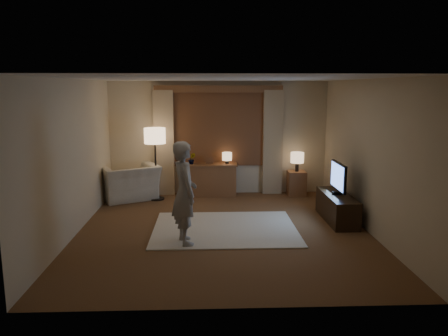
{
  "coord_description": "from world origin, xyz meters",
  "views": [
    {
      "loc": [
        -0.27,
        -7.3,
        2.46
      ],
      "look_at": [
        0.04,
        0.6,
        0.99
      ],
      "focal_mm": 35.0,
      "sensor_mm": 36.0,
      "label": 1
    }
  ],
  "objects_px": {
    "armchair": "(129,182)",
    "person": "(185,193)",
    "side_table": "(296,183)",
    "tv_stand": "(337,207)",
    "sideboard": "(210,181)"
  },
  "relations": [
    {
      "from": "person",
      "to": "tv_stand",
      "type": "bearing_deg",
      "value": -85.25
    },
    {
      "from": "sideboard",
      "to": "tv_stand",
      "type": "relative_size",
      "value": 0.86
    },
    {
      "from": "armchair",
      "to": "side_table",
      "type": "height_order",
      "value": "armchair"
    },
    {
      "from": "tv_stand",
      "to": "sideboard",
      "type": "bearing_deg",
      "value": 139.56
    },
    {
      "from": "armchair",
      "to": "sideboard",
      "type": "bearing_deg",
      "value": 161.54
    },
    {
      "from": "sideboard",
      "to": "side_table",
      "type": "height_order",
      "value": "sideboard"
    },
    {
      "from": "sideboard",
      "to": "tv_stand",
      "type": "xyz_separation_m",
      "value": [
        2.37,
        -2.02,
        -0.1
      ]
    },
    {
      "from": "side_table",
      "to": "tv_stand",
      "type": "height_order",
      "value": "side_table"
    },
    {
      "from": "armchair",
      "to": "person",
      "type": "height_order",
      "value": "person"
    },
    {
      "from": "sideboard",
      "to": "tv_stand",
      "type": "height_order",
      "value": "sideboard"
    },
    {
      "from": "sideboard",
      "to": "tv_stand",
      "type": "bearing_deg",
      "value": -40.44
    },
    {
      "from": "side_table",
      "to": "sideboard",
      "type": "bearing_deg",
      "value": 178.57
    },
    {
      "from": "sideboard",
      "to": "armchair",
      "type": "xyz_separation_m",
      "value": [
        -1.79,
        -0.26,
        0.04
      ]
    },
    {
      "from": "sideboard",
      "to": "side_table",
      "type": "distance_m",
      "value": 2.0
    },
    {
      "from": "person",
      "to": "sideboard",
      "type": "bearing_deg",
      "value": -24.84
    }
  ]
}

